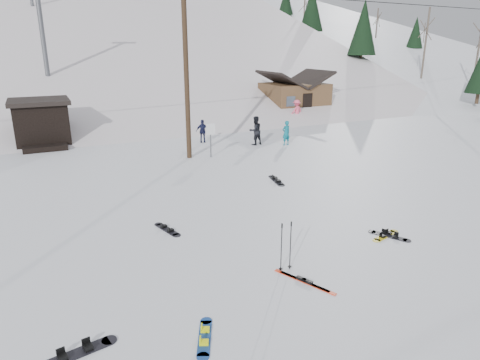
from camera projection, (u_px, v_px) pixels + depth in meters
name	position (u px, v px, depth m)	size (l,w,h in m)	color
ground	(301.00, 298.00, 10.40)	(200.00, 200.00, 0.00)	white
ski_slope	(85.00, 175.00, 61.32)	(60.00, 75.00, 45.00)	silver
ridge_right	(324.00, 149.00, 72.33)	(34.00, 85.00, 36.00)	white
treeline_right	(350.00, 87.00, 61.29)	(20.00, 60.00, 10.00)	black
treeline_crest	(60.00, 75.00, 84.32)	(50.00, 6.00, 10.00)	black
utility_pole	(186.00, 69.00, 21.83)	(2.00, 0.26, 9.00)	#3A2819
trail_sign	(211.00, 134.00, 22.95)	(0.50, 0.09, 1.85)	#595B60
lift_hut	(42.00, 122.00, 25.93)	(3.40, 4.10, 2.75)	black
lift_tower_near	(40.00, 17.00, 32.15)	(2.20, 0.36, 8.00)	#595B60
cabin	(294.00, 98.00, 36.74)	(5.39, 4.40, 3.77)	brown
hero_snowboard	(205.00, 337.00, 8.97)	(0.73, 1.30, 0.10)	#164193
hero_skis	(304.00, 281.00, 11.08)	(0.83, 1.74, 0.10)	red
ski_poles	(286.00, 246.00, 11.47)	(0.39, 0.10, 1.41)	black
board_scatter_a	(76.00, 353.00, 8.49)	(1.66, 0.59, 0.12)	black
board_scatter_b	(167.00, 229.00, 14.20)	(0.56, 1.39, 0.10)	black
board_scatter_d	(389.00, 236.00, 13.72)	(0.78, 1.24, 0.10)	black
board_scatter_e	(386.00, 235.00, 13.75)	(1.26, 0.53, 0.09)	yellow
board_scatter_f	(276.00, 180.00, 19.27)	(0.56, 1.62, 0.12)	black
skier_teal	(286.00, 133.00, 25.94)	(0.54, 0.36, 1.49)	#0C6879
skier_dark	(255.00, 131.00, 25.97)	(0.85, 0.66, 1.75)	black
skier_pink	(297.00, 111.00, 33.90)	(1.10, 0.63, 1.70)	#F75778
skier_navy	(203.00, 131.00, 26.56)	(0.85, 0.35, 1.45)	#161938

